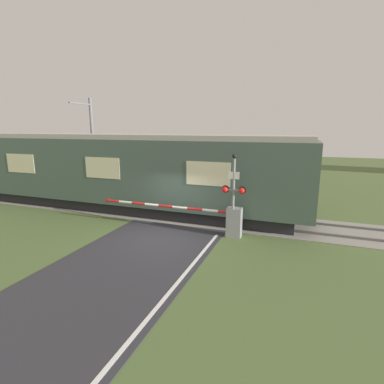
# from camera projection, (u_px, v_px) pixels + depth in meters

# --- Properties ---
(ground_plane) EXTENTS (80.00, 80.00, 0.00)m
(ground_plane) POSITION_uv_depth(u_px,v_px,m) (162.00, 237.00, 12.45)
(ground_plane) COLOR #4C6033
(track_bed) EXTENTS (36.00, 3.20, 0.13)m
(track_bed) POSITION_uv_depth(u_px,v_px,m) (190.00, 216.00, 15.39)
(track_bed) COLOR gray
(track_bed) RESTS_ON ground_plane
(train) EXTENTS (20.10, 2.93, 4.12)m
(train) POSITION_uv_depth(u_px,v_px,m) (119.00, 171.00, 16.36)
(train) COLOR black
(train) RESTS_ON ground_plane
(crossing_barrier) EXTENTS (6.62, 0.44, 1.25)m
(crossing_barrier) POSITION_uv_depth(u_px,v_px,m) (221.00, 219.00, 12.53)
(crossing_barrier) COLOR gray
(crossing_barrier) RESTS_ON ground_plane
(signal_post) EXTENTS (0.98, 0.26, 3.46)m
(signal_post) POSITION_uv_depth(u_px,v_px,m) (233.00, 192.00, 11.93)
(signal_post) COLOR gray
(signal_post) RESTS_ON ground_plane
(catenary_pole) EXTENTS (0.20, 1.90, 6.23)m
(catenary_pole) POSITION_uv_depth(u_px,v_px,m) (93.00, 147.00, 18.87)
(catenary_pole) COLOR slate
(catenary_pole) RESTS_ON ground_plane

